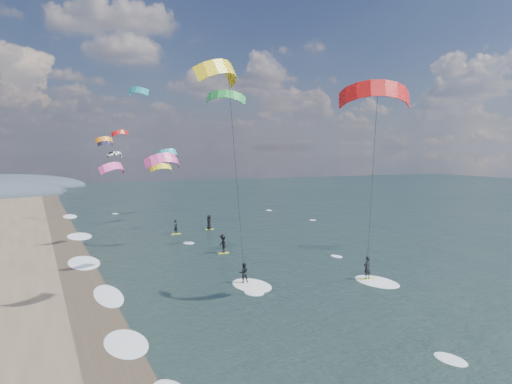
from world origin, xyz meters
name	(u,v)px	position (x,y,z in m)	size (l,w,h in m)	color
ground	(373,351)	(0.00, 0.00, 0.00)	(260.00, 260.00, 0.00)	black
wet_sand_strip	(98,321)	(-12.00, 10.00, 0.00)	(3.00, 240.00, 0.00)	#382D23
kitesurfer_near_a	(377,132)	(4.77, 6.22, 11.08)	(7.93, 9.18, 14.69)	#D4F32A
kitesurfer_near_b	(236,151)	(-3.28, 10.02, 9.83)	(6.85, 8.82, 15.69)	#D4F32A
far_kitesurfers	(210,233)	(2.20, 31.22, 0.91)	(5.79, 14.98, 1.83)	#D4F32A
bg_kite_field	(139,138)	(-0.82, 53.66, 11.54)	(13.41, 74.90, 11.74)	black
shoreline_surf	(108,297)	(-10.80, 14.75, 0.00)	(2.40, 79.40, 0.11)	white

